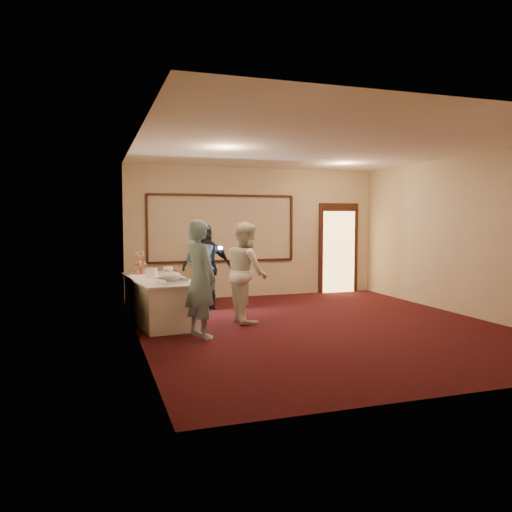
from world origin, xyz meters
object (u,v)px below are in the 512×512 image
(plate_stack_a, at_px, (151,273))
(guest, at_px, (207,267))
(plate_stack_b, at_px, (168,271))
(pavlova_tray, at_px, (171,278))
(man, at_px, (200,279))
(tart, at_px, (173,278))
(woman, at_px, (246,272))
(buffet_table, at_px, (159,300))
(cupcake_stand, at_px, (140,265))

(plate_stack_a, xyz_separation_m, guest, (1.19, 0.86, -0.01))
(guest, bearing_deg, plate_stack_b, 23.87)
(pavlova_tray, relative_size, man, 0.32)
(plate_stack_a, distance_m, plate_stack_b, 0.53)
(guest, bearing_deg, tart, 48.11)
(woman, relative_size, guest, 1.03)
(buffet_table, relative_size, plate_stack_b, 13.43)
(cupcake_stand, height_order, guest, guest)
(buffet_table, relative_size, tart, 8.62)
(tart, xyz_separation_m, woman, (1.25, -0.26, 0.08))
(plate_stack_a, height_order, woman, woman)
(tart, bearing_deg, pavlova_tray, -102.92)
(man, bearing_deg, pavlova_tray, 0.79)
(man, relative_size, guest, 1.06)
(tart, bearing_deg, guest, 53.07)
(pavlova_tray, bearing_deg, plate_stack_a, 107.51)
(pavlova_tray, xyz_separation_m, guest, (0.95, 1.60, -0.00))
(pavlova_tray, relative_size, woman, 0.33)
(pavlova_tray, height_order, plate_stack_b, pavlova_tray)
(plate_stack_b, bearing_deg, pavlova_tray, -95.72)
(pavlova_tray, distance_m, cupcake_stand, 1.59)
(tart, bearing_deg, woman, -11.63)
(man, bearing_deg, guest, -39.87)
(pavlova_tray, height_order, cupcake_stand, cupcake_stand)
(pavlova_tray, xyz_separation_m, tart, (0.11, 0.49, -0.06))
(plate_stack_a, bearing_deg, woman, -17.91)
(tart, bearing_deg, cupcake_stand, 113.76)
(buffet_table, distance_m, cupcake_stand, 1.02)
(tart, relative_size, man, 0.16)
(tart, xyz_separation_m, man, (0.22, -1.18, 0.10))
(tart, height_order, man, man)
(cupcake_stand, height_order, plate_stack_b, cupcake_stand)
(buffet_table, relative_size, woman, 1.39)
(cupcake_stand, bearing_deg, tart, -66.24)
(plate_stack_b, height_order, woman, woman)
(woman, bearing_deg, tart, 77.60)
(pavlova_tray, distance_m, guest, 1.87)
(plate_stack_a, height_order, plate_stack_b, plate_stack_a)
(plate_stack_a, relative_size, guest, 0.12)
(woman, bearing_deg, plate_stack_a, 71.32)
(man, height_order, woman, man)
(cupcake_stand, bearing_deg, plate_stack_a, -81.52)
(tart, distance_m, man, 1.20)
(plate_stack_a, xyz_separation_m, woman, (1.59, -0.51, 0.02))
(buffet_table, height_order, woman, woman)
(cupcake_stand, height_order, woman, woman)
(woman, bearing_deg, man, 131.26)
(cupcake_stand, bearing_deg, woman, -37.52)
(buffet_table, distance_m, plate_stack_a, 0.49)
(plate_stack_a, relative_size, woman, 0.12)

